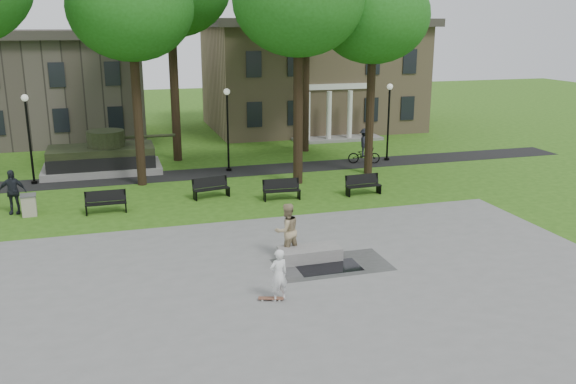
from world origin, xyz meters
name	(u,v)px	position (x,y,z in m)	size (l,w,h in m)	color
ground	(277,242)	(0.00, 0.00, 0.00)	(120.00, 120.00, 0.00)	#2D5514
plaza	(319,294)	(0.00, -5.00, 0.01)	(22.00, 16.00, 0.02)	gray
footpath	(221,172)	(0.00, 12.00, 0.01)	(44.00, 2.60, 0.01)	black
building_right	(310,73)	(10.00, 26.00, 4.34)	(17.00, 12.00, 8.60)	#9E8460
building_left	(34,90)	(-11.00, 26.50, 3.60)	(15.00, 10.00, 7.20)	#4C443D
tree_1	(131,8)	(-4.50, 10.50, 8.95)	(6.20, 6.20, 11.63)	black
tree_2	(299,1)	(3.50, 8.50, 9.32)	(6.60, 6.60, 12.16)	black
tree_3	(373,16)	(8.00, 9.50, 8.60)	(6.00, 6.00, 11.19)	black
tree_5	(306,0)	(6.50, 16.50, 9.67)	(6.40, 6.40, 12.44)	black
lamp_left	(29,132)	(-10.00, 12.30, 2.79)	(0.36, 0.36, 4.73)	black
lamp_mid	(228,123)	(0.50, 12.30, 2.79)	(0.36, 0.36, 4.73)	black
lamp_right	(389,116)	(10.50, 12.30, 2.79)	(0.36, 0.36, 4.73)	black
tank_monument	(103,158)	(-6.46, 14.00, 0.86)	(7.45, 3.40, 2.40)	gray
puddle	(329,267)	(1.03, -3.05, 0.02)	(2.20, 1.20, 0.00)	black
concrete_block	(310,253)	(0.63, -2.14, 0.24)	(2.20, 1.00, 0.45)	gray
skateboard	(271,299)	(-1.57, -5.00, 0.06)	(0.78, 0.20, 0.07)	brown
skateboarder	(279,275)	(-1.34, -5.05, 0.85)	(0.60, 0.39, 1.65)	white
friend_watching	(287,230)	(-0.09, -1.66, 1.03)	(0.98, 0.76, 2.01)	tan
pedestrian_walker	(12,192)	(-10.30, 6.89, 1.01)	(1.18, 0.49, 2.01)	black
cyclist	(364,149)	(8.78, 11.91, 0.88)	(2.04, 1.22, 2.14)	black
park_bench_0	(106,201)	(-6.35, 5.88, 0.52)	(1.80, 0.53, 1.00)	black
park_bench_1	(211,187)	(-1.40, 7.00, 0.52)	(1.85, 0.87, 1.00)	black
park_bench_2	(281,189)	(1.79, 5.71, 0.52)	(1.82, 0.62, 1.00)	black
park_bench_3	(363,184)	(5.94, 5.44, 0.52)	(1.82, 0.62, 1.00)	black
trash_bin	(29,205)	(-9.62, 6.38, 0.49)	(0.70, 0.70, 0.96)	#AAA28C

